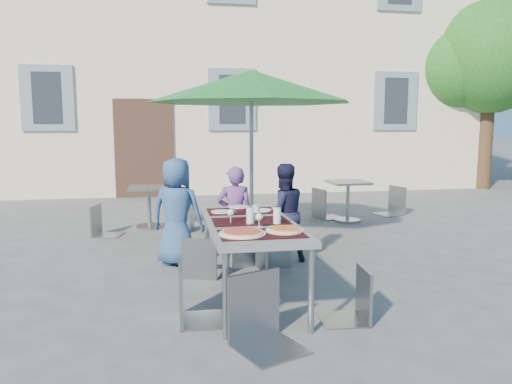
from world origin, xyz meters
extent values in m
plane|color=#4A4A4D|center=(0.00, 0.00, 0.00)|extent=(90.00, 90.00, 0.00)
cube|color=beige|center=(0.00, 11.50, 3.50)|extent=(13.00, 8.00, 7.00)
cube|color=#41291F|center=(-2.00, 7.47, 1.10)|extent=(1.30, 0.06, 2.20)
cube|color=gray|center=(-4.00, 7.47, 2.20)|extent=(1.10, 0.06, 1.40)
cube|color=#262B33|center=(-4.00, 7.45, 2.20)|extent=(0.60, 0.04, 1.10)
cube|color=gray|center=(0.00, 7.47, 2.20)|extent=(1.10, 0.06, 1.40)
cube|color=#262B33|center=(0.00, 7.45, 2.20)|extent=(0.60, 0.04, 1.10)
cube|color=gray|center=(4.00, 7.47, 2.20)|extent=(1.10, 0.06, 1.40)
cube|color=#262B33|center=(4.00, 7.45, 2.20)|extent=(0.60, 0.04, 1.10)
cylinder|color=#47321E|center=(6.50, 7.50, 1.40)|extent=(0.36, 0.36, 2.80)
sphere|color=#165417|center=(6.50, 7.50, 3.30)|extent=(2.80, 2.80, 2.80)
sphere|color=#165417|center=(5.70, 7.80, 3.00)|extent=(2.00, 2.00, 2.00)
sphere|color=#165417|center=(6.70, 8.10, 3.80)|extent=(1.80, 1.80, 1.80)
cube|color=#4C4C52|center=(-0.76, 0.51, 0.72)|extent=(0.80, 1.85, 0.05)
cylinder|color=gray|center=(-1.10, -0.36, 0.35)|extent=(0.05, 0.05, 0.70)
cylinder|color=gray|center=(-0.42, -0.36, 0.35)|extent=(0.05, 0.05, 0.70)
cylinder|color=gray|center=(-1.10, 1.37, 0.35)|extent=(0.05, 0.05, 0.70)
cylinder|color=gray|center=(-0.42, 1.37, 0.35)|extent=(0.05, 0.05, 0.70)
cube|color=black|center=(-0.76, -0.04, 0.75)|extent=(0.70, 0.42, 0.01)
cube|color=black|center=(-0.76, 0.51, 0.75)|extent=(0.70, 0.42, 0.01)
cube|color=black|center=(-0.76, 1.06, 0.75)|extent=(0.70, 0.42, 0.01)
cylinder|color=white|center=(-0.92, -0.04, 0.76)|extent=(0.39, 0.39, 0.01)
cylinder|color=tan|center=(-0.92, -0.04, 0.77)|extent=(0.35, 0.35, 0.01)
cylinder|color=#A0180F|center=(-0.92, -0.04, 0.78)|extent=(0.31, 0.31, 0.01)
cylinder|color=white|center=(-0.55, 0.01, 0.76)|extent=(0.32, 0.32, 0.01)
cylinder|color=tan|center=(-0.55, 0.01, 0.77)|extent=(0.28, 0.28, 0.01)
cylinder|color=#A0280B|center=(-0.55, 0.01, 0.78)|extent=(0.25, 0.25, 0.01)
cylinder|color=silver|center=(-0.78, 0.39, 0.82)|extent=(0.07, 0.07, 0.15)
cylinder|color=silver|center=(-0.70, 0.52, 0.82)|extent=(0.07, 0.07, 0.15)
cylinder|color=silver|center=(-0.54, 0.34, 0.82)|extent=(0.07, 0.07, 0.15)
cylinder|color=silver|center=(-0.95, 0.45, 0.75)|extent=(0.06, 0.06, 0.00)
cylinder|color=silver|center=(-0.95, 0.45, 0.79)|extent=(0.01, 0.01, 0.08)
sphere|color=silver|center=(-0.95, 0.45, 0.85)|extent=(0.06, 0.06, 0.06)
cylinder|color=silver|center=(-0.73, 0.19, 0.75)|extent=(0.06, 0.06, 0.00)
cylinder|color=silver|center=(-0.73, 0.19, 0.79)|extent=(0.01, 0.01, 0.08)
sphere|color=silver|center=(-0.73, 0.19, 0.85)|extent=(0.06, 0.06, 0.06)
cylinder|color=white|center=(-0.97, 1.02, 0.76)|extent=(0.22, 0.22, 0.01)
cube|color=#93959A|center=(-0.83, 1.02, 0.76)|extent=(0.02, 0.18, 0.00)
cylinder|color=white|center=(-0.56, 1.03, 0.76)|extent=(0.22, 0.22, 0.01)
cube|color=#93959A|center=(-0.42, 1.03, 0.76)|extent=(0.02, 0.18, 0.00)
cylinder|color=white|center=(-0.76, 1.28, 0.76)|extent=(0.22, 0.22, 0.01)
cube|color=#93959A|center=(-0.62, 1.28, 0.76)|extent=(0.02, 0.18, 0.00)
imported|color=#2E4F7F|center=(-1.41, 1.79, 0.63)|extent=(0.73, 0.62, 1.27)
imported|color=#673C7C|center=(-0.74, 1.73, 0.58)|extent=(0.45, 0.33, 1.17)
imported|color=#191A37|center=(-0.15, 1.72, 0.59)|extent=(0.62, 0.42, 1.19)
cube|color=gray|center=(-1.14, 1.35, 0.41)|extent=(0.48, 0.48, 0.03)
cube|color=gray|center=(-1.20, 1.17, 0.63)|extent=(0.37, 0.14, 0.45)
cylinder|color=gray|center=(-0.94, 1.45, 0.20)|extent=(0.02, 0.02, 0.40)
cylinder|color=gray|center=(-1.25, 1.55, 0.20)|extent=(0.02, 0.02, 0.40)
cylinder|color=gray|center=(-1.04, 1.14, 0.20)|extent=(0.02, 0.02, 0.40)
cylinder|color=gray|center=(-1.35, 1.24, 0.20)|extent=(0.02, 0.02, 0.40)
cube|color=gray|center=(-0.68, 1.71, 0.42)|extent=(0.50, 0.50, 0.03)
cube|color=gray|center=(-0.62, 1.53, 0.65)|extent=(0.38, 0.16, 0.46)
cylinder|color=gray|center=(-0.58, 1.92, 0.20)|extent=(0.02, 0.02, 0.41)
cylinder|color=gray|center=(-0.89, 1.81, 0.20)|extent=(0.02, 0.02, 0.41)
cylinder|color=gray|center=(-0.46, 1.61, 0.20)|extent=(0.02, 0.02, 0.41)
cylinder|color=gray|center=(-0.78, 1.49, 0.20)|extent=(0.02, 0.02, 0.41)
cube|color=gray|center=(-0.29, 1.65, 0.44)|extent=(0.49, 0.49, 0.03)
cube|color=gray|center=(-0.33, 1.46, 0.69)|extent=(0.41, 0.12, 0.49)
cylinder|color=gray|center=(-0.08, 1.79, 0.22)|extent=(0.02, 0.02, 0.43)
cylinder|color=gray|center=(-0.42, 1.87, 0.22)|extent=(0.02, 0.02, 0.43)
cylinder|color=gray|center=(-0.15, 1.44, 0.22)|extent=(0.02, 0.02, 0.43)
cylinder|color=gray|center=(-0.50, 1.52, 0.22)|extent=(0.02, 0.02, 0.43)
cube|color=gray|center=(-1.22, 0.03, 0.45)|extent=(0.43, 0.43, 0.03)
cube|color=gray|center=(-1.43, 0.04, 0.71)|extent=(0.04, 0.43, 0.51)
cylinder|color=gray|center=(-1.05, -0.15, 0.22)|extent=(0.02, 0.02, 0.44)
cylinder|color=gray|center=(-1.04, 0.21, 0.22)|extent=(0.02, 0.02, 0.44)
cylinder|color=gray|center=(-1.41, -0.15, 0.22)|extent=(0.02, 0.02, 0.44)
cylinder|color=gray|center=(-1.40, 0.22, 0.22)|extent=(0.02, 0.02, 0.44)
cube|color=gray|center=(-0.08, -0.17, 0.41)|extent=(0.41, 0.41, 0.03)
cube|color=gray|center=(0.10, -0.18, 0.63)|extent=(0.06, 0.38, 0.45)
cylinder|color=gray|center=(-0.23, 0.01, 0.20)|extent=(0.02, 0.02, 0.40)
cylinder|color=gray|center=(-0.25, -0.31, 0.20)|extent=(0.02, 0.02, 0.40)
cylinder|color=gray|center=(0.10, -0.02, 0.20)|extent=(0.02, 0.02, 0.40)
cylinder|color=gray|center=(0.07, -0.34, 0.20)|extent=(0.02, 0.02, 0.40)
cube|color=gray|center=(-0.80, -0.60, 0.49)|extent=(0.60, 0.60, 0.03)
cube|color=gray|center=(-0.88, -0.40, 0.76)|extent=(0.43, 0.21, 0.54)
cylinder|color=gray|center=(-0.90, -0.86, 0.24)|extent=(0.02, 0.02, 0.48)
cylinder|color=gray|center=(-0.54, -0.70, 0.24)|extent=(0.02, 0.02, 0.48)
cylinder|color=gray|center=(-1.05, -0.50, 0.24)|extent=(0.02, 0.02, 0.48)
cylinder|color=gray|center=(-0.70, -0.34, 0.24)|extent=(0.02, 0.02, 0.48)
cylinder|color=#93959A|center=(-0.38, 2.63, 0.05)|extent=(0.50, 0.50, 0.10)
cylinder|color=gray|center=(-0.38, 2.63, 1.10)|extent=(0.06, 0.06, 2.20)
cone|color=#19712A|center=(-0.38, 2.63, 2.15)|extent=(2.76, 2.76, 0.43)
cylinder|color=#93959A|center=(-1.80, 4.02, 0.02)|extent=(0.44, 0.44, 0.04)
cylinder|color=gray|center=(-1.80, 4.02, 0.31)|extent=(0.06, 0.06, 0.62)
cube|color=gray|center=(-1.80, 4.02, 0.65)|extent=(0.62, 0.62, 0.04)
cube|color=gray|center=(-2.39, 3.53, 0.42)|extent=(0.48, 0.48, 0.03)
cube|color=gray|center=(-2.57, 3.58, 0.65)|extent=(0.13, 0.38, 0.46)
cylinder|color=gray|center=(-2.28, 3.33, 0.20)|extent=(0.02, 0.02, 0.41)
cylinder|color=gray|center=(-2.19, 3.65, 0.20)|extent=(0.02, 0.02, 0.41)
cylinder|color=gray|center=(-2.60, 3.42, 0.20)|extent=(0.02, 0.02, 0.41)
cylinder|color=gray|center=(-2.51, 3.74, 0.20)|extent=(0.02, 0.02, 0.41)
cube|color=gray|center=(-1.35, 3.73, 0.44)|extent=(0.49, 0.49, 0.03)
cube|color=gray|center=(-1.16, 3.69, 0.69)|extent=(0.12, 0.41, 0.49)
cylinder|color=gray|center=(-1.48, 3.94, 0.22)|extent=(0.02, 0.02, 0.43)
cylinder|color=gray|center=(-1.56, 3.60, 0.22)|extent=(0.02, 0.02, 0.43)
cylinder|color=gray|center=(-1.14, 3.86, 0.22)|extent=(0.02, 0.02, 0.43)
cylinder|color=gray|center=(-1.22, 3.52, 0.22)|extent=(0.02, 0.02, 0.43)
cylinder|color=#93959A|center=(1.51, 3.95, 0.02)|extent=(0.44, 0.44, 0.04)
cylinder|color=gray|center=(1.51, 3.95, 0.32)|extent=(0.06, 0.06, 0.64)
cube|color=gray|center=(1.51, 3.95, 0.67)|extent=(0.64, 0.64, 0.04)
cube|color=gray|center=(1.30, 4.30, 0.48)|extent=(0.54, 0.54, 0.03)
cube|color=gray|center=(1.09, 4.25, 0.75)|extent=(0.13, 0.44, 0.53)
cylinder|color=gray|center=(1.53, 4.16, 0.23)|extent=(0.02, 0.02, 0.47)
cylinder|color=gray|center=(1.44, 4.53, 0.23)|extent=(0.02, 0.02, 0.47)
cylinder|color=gray|center=(1.16, 4.07, 0.23)|extent=(0.02, 0.02, 0.47)
cylinder|color=gray|center=(1.07, 4.45, 0.23)|extent=(0.02, 0.02, 0.47)
cube|color=gray|center=(2.47, 4.42, 0.46)|extent=(0.54, 0.54, 0.03)
cube|color=gray|center=(2.66, 4.47, 0.72)|extent=(0.15, 0.42, 0.52)
cylinder|color=gray|center=(2.24, 4.54, 0.23)|extent=(0.02, 0.02, 0.45)
cylinder|color=gray|center=(2.34, 4.18, 0.23)|extent=(0.02, 0.02, 0.45)
cylinder|color=gray|center=(2.59, 4.65, 0.23)|extent=(0.02, 0.02, 0.45)
cylinder|color=gray|center=(2.70, 4.29, 0.23)|extent=(0.02, 0.02, 0.45)
camera|label=1|loc=(-1.52, -4.01, 1.66)|focal=35.00mm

